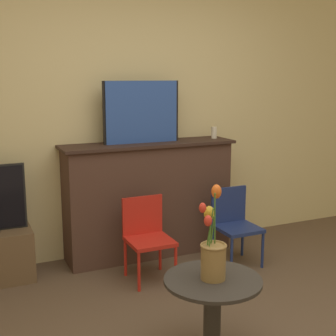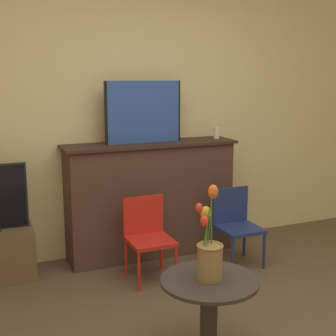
{
  "view_description": "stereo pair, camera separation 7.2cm",
  "coord_description": "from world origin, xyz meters",
  "px_view_note": "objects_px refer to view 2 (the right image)",
  "views": [
    {
      "loc": [
        -1.4,
        -1.83,
        1.59
      ],
      "look_at": [
        -0.03,
        1.18,
        0.94
      ],
      "focal_mm": 50.0,
      "sensor_mm": 36.0,
      "label": 1
    },
    {
      "loc": [
        -1.33,
        -1.86,
        1.59
      ],
      "look_at": [
        -0.03,
        1.18,
        0.94
      ],
      "focal_mm": 50.0,
      "sensor_mm": 36.0,
      "label": 2
    }
  ],
  "objects_px": {
    "chair_blue": "(236,222)",
    "vase_tulips": "(209,252)",
    "painting": "(144,112)",
    "chair_red": "(148,233)"
  },
  "relations": [
    {
      "from": "painting",
      "to": "chair_blue",
      "type": "height_order",
      "value": "painting"
    },
    {
      "from": "chair_red",
      "to": "painting",
      "type": "bearing_deg",
      "value": 72.39
    },
    {
      "from": "chair_red",
      "to": "vase_tulips",
      "type": "distance_m",
      "value": 1.22
    },
    {
      "from": "painting",
      "to": "vase_tulips",
      "type": "xyz_separation_m",
      "value": [
        -0.24,
        -1.66,
        -0.64
      ]
    },
    {
      "from": "chair_red",
      "to": "chair_blue",
      "type": "height_order",
      "value": "same"
    },
    {
      "from": "vase_tulips",
      "to": "painting",
      "type": "bearing_deg",
      "value": 81.81
    },
    {
      "from": "painting",
      "to": "chair_red",
      "type": "relative_size",
      "value": 1.06
    },
    {
      "from": "chair_blue",
      "to": "vase_tulips",
      "type": "bearing_deg",
      "value": -127.15
    },
    {
      "from": "chair_red",
      "to": "chair_blue",
      "type": "relative_size",
      "value": 1.0
    },
    {
      "from": "painting",
      "to": "chair_red",
      "type": "distance_m",
      "value": 1.05
    }
  ]
}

